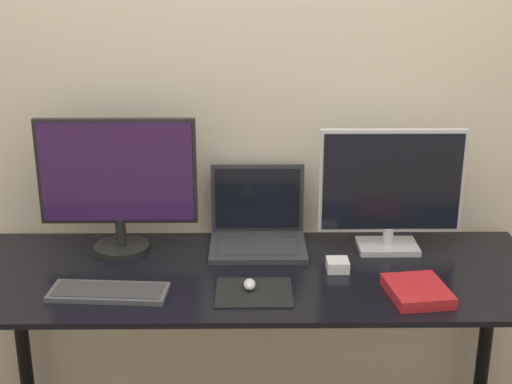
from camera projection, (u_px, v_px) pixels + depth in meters
The scene contains 10 objects.
wall_back at pixel (254, 102), 2.54m from camera, with size 7.00×0.05×2.50m.
desk at pixel (255, 303), 2.35m from camera, with size 1.88×0.67×0.77m.
monitor_left at pixel (118, 181), 2.40m from camera, with size 0.53×0.19×0.47m.
monitor_right at pixel (391, 189), 2.42m from camera, with size 0.49×0.14×0.43m.
laptop at pixel (258, 226), 2.52m from camera, with size 0.33×0.27×0.27m.
keyboard at pixel (109, 292), 2.16m from camera, with size 0.37×0.16×0.02m.
mousepad at pixel (254, 293), 2.17m from camera, with size 0.23×0.20×0.00m.
mouse at pixel (250, 284), 2.18m from camera, with size 0.04×0.06×0.03m.
book at pixel (417, 291), 2.15m from camera, with size 0.20×0.23×0.03m.
power_brick at pixel (338, 265), 2.32m from camera, with size 0.07×0.07×0.04m.
Camera 1 is at (-0.02, -1.77, 1.77)m, focal length 50.00 mm.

